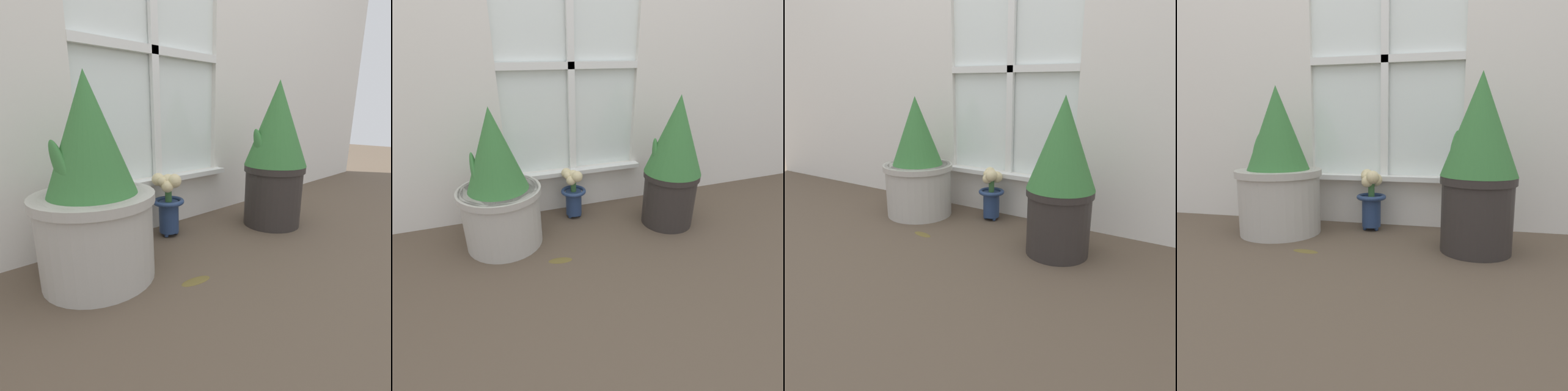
% 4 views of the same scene
% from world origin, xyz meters
% --- Properties ---
extents(ground_plane, '(10.00, 10.00, 0.00)m').
position_xyz_m(ground_plane, '(0.00, 0.00, 0.00)').
color(ground_plane, brown).
extents(potted_plant_left, '(0.39, 0.39, 0.67)m').
position_xyz_m(potted_plant_left, '(-0.44, 0.22, 0.29)').
color(potted_plant_left, '#B7B2A8').
rests_on(potted_plant_left, ground_plane).
extents(potted_plant_right, '(0.29, 0.29, 0.69)m').
position_xyz_m(potted_plant_right, '(0.44, 0.13, 0.35)').
color(potted_plant_right, '#2D2826').
rests_on(potted_plant_right, ground_plane).
extents(flower_vase, '(0.14, 0.14, 0.29)m').
position_xyz_m(flower_vase, '(-0.04, 0.36, 0.17)').
color(flower_vase, navy).
rests_on(flower_vase, ground_plane).
extents(fallen_leaf, '(0.12, 0.06, 0.01)m').
position_xyz_m(fallen_leaf, '(-0.22, -0.02, 0.00)').
color(fallen_leaf, brown).
rests_on(fallen_leaf, ground_plane).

